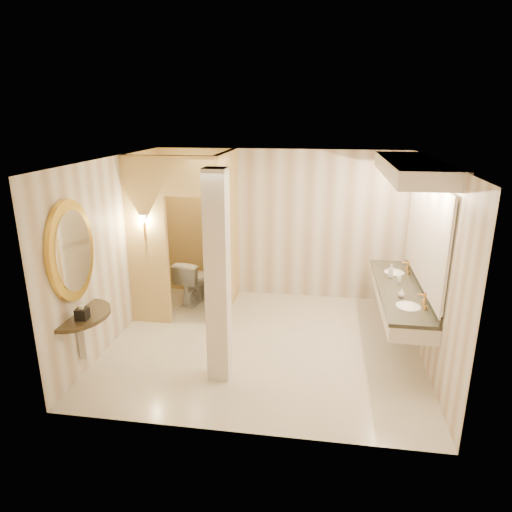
% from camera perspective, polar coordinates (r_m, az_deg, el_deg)
% --- Properties ---
extents(floor, '(4.50, 4.50, 0.00)m').
position_cam_1_polar(floor, '(6.93, 0.99, -10.92)').
color(floor, beige).
rests_on(floor, ground).
extents(ceiling, '(4.50, 4.50, 0.00)m').
position_cam_1_polar(ceiling, '(6.13, 1.12, 11.89)').
color(ceiling, white).
rests_on(ceiling, wall_back).
extents(wall_back, '(4.50, 0.02, 2.70)m').
position_cam_1_polar(wall_back, '(8.31, 2.90, 3.92)').
color(wall_back, beige).
rests_on(wall_back, floor).
extents(wall_front, '(4.50, 0.02, 2.70)m').
position_cam_1_polar(wall_front, '(4.56, -2.36, -7.81)').
color(wall_front, beige).
rests_on(wall_front, floor).
extents(wall_left, '(0.02, 4.00, 2.70)m').
position_cam_1_polar(wall_left, '(7.05, -17.40, 0.63)').
color(wall_left, beige).
rests_on(wall_left, floor).
extents(wall_right, '(0.02, 4.00, 2.70)m').
position_cam_1_polar(wall_right, '(6.51, 21.08, -1.13)').
color(wall_right, beige).
rests_on(wall_right, floor).
extents(toilet_closet, '(1.50, 1.55, 2.70)m').
position_cam_1_polar(toilet_closet, '(7.52, -6.46, 2.65)').
color(toilet_closet, '#E9C37A').
rests_on(toilet_closet, floor).
extents(wall_sconce, '(0.14, 0.14, 0.42)m').
position_cam_1_polar(wall_sconce, '(7.20, -13.87, 4.42)').
color(wall_sconce, '#BB853B').
rests_on(wall_sconce, toilet_closet).
extents(vanity, '(0.75, 2.69, 2.09)m').
position_cam_1_polar(vanity, '(6.74, 18.46, 2.24)').
color(vanity, silver).
rests_on(vanity, floor).
extents(console_shelf, '(0.97, 0.97, 1.94)m').
position_cam_1_polar(console_shelf, '(6.06, -21.80, -2.65)').
color(console_shelf, black).
rests_on(console_shelf, floor).
extents(pillar, '(0.27, 0.27, 2.70)m').
position_cam_1_polar(pillar, '(5.61, -4.80, -2.89)').
color(pillar, silver).
rests_on(pillar, floor).
extents(tissue_box, '(0.15, 0.15, 0.14)m').
position_cam_1_polar(tissue_box, '(6.01, -20.90, -6.78)').
color(tissue_box, black).
rests_on(tissue_box, console_shelf).
extents(toilet, '(0.59, 0.86, 0.80)m').
position_cam_1_polar(toilet, '(8.32, -7.84, -3.06)').
color(toilet, white).
rests_on(toilet, floor).
extents(soap_bottle_a, '(0.06, 0.06, 0.12)m').
position_cam_1_polar(soap_bottle_a, '(7.14, 17.46, -2.67)').
color(soap_bottle_a, beige).
rests_on(soap_bottle_a, vanity).
extents(soap_bottle_b, '(0.10, 0.10, 0.12)m').
position_cam_1_polar(soap_bottle_b, '(6.57, 17.71, -4.46)').
color(soap_bottle_b, silver).
rests_on(soap_bottle_b, vanity).
extents(soap_bottle_c, '(0.10, 0.11, 0.21)m').
position_cam_1_polar(soap_bottle_c, '(7.29, 16.53, -1.80)').
color(soap_bottle_c, '#C6B28C').
rests_on(soap_bottle_c, vanity).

